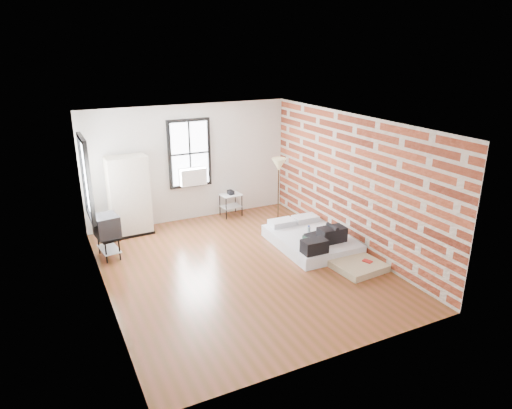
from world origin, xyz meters
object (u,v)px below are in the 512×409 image
mattress_bare (338,253)px  mattress_main (311,239)px  side_table (231,199)px  floor_lamp (279,168)px  tv_stand (107,228)px  wardrobe (129,196)px

mattress_bare → mattress_main: bearing=98.5°
side_table → floor_lamp: size_ratio=0.42×
side_table → tv_stand: size_ratio=0.75×
mattress_main → side_table: bearing=109.1°
mattress_bare → side_table: size_ratio=2.63×
mattress_main → mattress_bare: (0.17, -0.71, -0.06)m
mattress_main → tv_stand: bearing=161.8°
mattress_bare → floor_lamp: size_ratio=1.12×
floor_lamp → wardrobe: bearing=166.8°
side_table → tv_stand: bearing=-160.9°
mattress_bare → floor_lamp: floor_lamp is taller
mattress_main → mattress_bare: 0.73m
mattress_main → floor_lamp: (0.07, 1.61, 1.17)m
wardrobe → side_table: size_ratio=2.70×
mattress_bare → wardrobe: 4.73m
mattress_bare → tv_stand: (-4.13, 2.09, 0.53)m
floor_lamp → mattress_main: bearing=-92.4°
mattress_main → tv_stand: tv_stand is taller
side_table → tv_stand: 3.34m
side_table → wardrobe: bearing=-178.4°
mattress_bare → tv_stand: bearing=148.0°
side_table → tv_stand: tv_stand is taller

